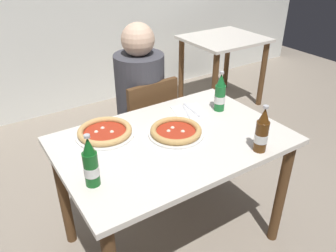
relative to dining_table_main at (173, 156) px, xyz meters
name	(u,v)px	position (x,y,z in m)	size (l,w,h in m)	color
ground_plane	(172,238)	(0.00, 0.00, -0.64)	(8.00, 8.00, 0.00)	gray
dining_table_main	(173,156)	(0.00, 0.00, 0.00)	(1.20, 0.80, 0.75)	silver
chair_behind_table	(145,126)	(0.17, 0.61, -0.15)	(0.42, 0.42, 0.85)	brown
diner_seated	(141,111)	(0.16, 0.66, -0.05)	(0.34, 0.34, 1.21)	#2D3342
dining_table_background	(223,52)	(1.57, 1.38, -0.04)	(0.80, 0.70, 0.75)	silver
pizza_margherita_near	(176,131)	(0.03, 0.02, 0.14)	(0.30, 0.30, 0.04)	white
pizza_marinara_far	(105,132)	(-0.29, 0.22, 0.14)	(0.31, 0.31, 0.04)	white
beer_bottle_left	(262,132)	(0.30, -0.33, 0.22)	(0.07, 0.07, 0.25)	#512D0F
beer_bottle_center	(91,164)	(-0.50, -0.12, 0.22)	(0.07, 0.07, 0.25)	#14591E
beer_bottle_right	(220,94)	(0.42, 0.12, 0.22)	(0.07, 0.07, 0.25)	#196B2D
napkin_with_cutlery	(189,111)	(0.25, 0.20, 0.12)	(0.22, 0.22, 0.01)	white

